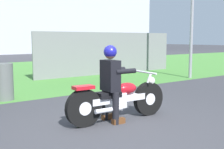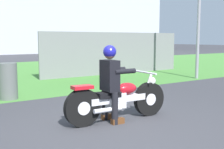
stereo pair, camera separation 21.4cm
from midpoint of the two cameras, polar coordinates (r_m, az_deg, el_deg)
name	(u,v)px [view 2 (the right image)]	position (r m, az deg, el deg)	size (l,w,h in m)	color
ground	(117,132)	(4.86, 2.27, -11.24)	(120.00, 120.00, 0.00)	#38383D
motorcycle_lead	(118,99)	(5.42, 2.40, -4.93)	(2.13, 0.66, 0.89)	black
rider_lead	(111,77)	(5.26, 0.88, -0.60)	(0.56, 0.48, 1.41)	black
trash_can	(8,81)	(7.72, -19.01, -1.27)	(0.46, 0.46, 0.92)	#595E5B
fence_segment	(117,53)	(12.63, 1.39, 4.20)	(7.00, 0.06, 1.80)	slate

